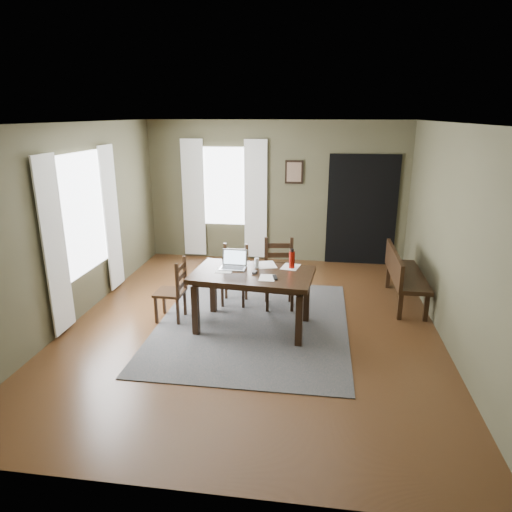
# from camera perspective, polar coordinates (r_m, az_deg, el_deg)

# --- Properties ---
(ground) EXTENTS (5.00, 6.00, 0.01)m
(ground) POSITION_cam_1_polar(r_m,az_deg,el_deg) (6.44, -0.38, -8.50)
(ground) COLOR #492C16
(room_shell) EXTENTS (5.02, 6.02, 2.71)m
(room_shell) POSITION_cam_1_polar(r_m,az_deg,el_deg) (5.88, -0.41, 7.55)
(room_shell) COLOR #4A4830
(room_shell) RESTS_ON ground
(rug) EXTENTS (2.60, 3.20, 0.01)m
(rug) POSITION_cam_1_polar(r_m,az_deg,el_deg) (6.44, -0.38, -8.41)
(rug) COLOR #3E3E3E
(rug) RESTS_ON ground
(dining_table) EXTENTS (1.65, 1.08, 0.79)m
(dining_table) POSITION_cam_1_polar(r_m,az_deg,el_deg) (6.06, -0.41, -2.95)
(dining_table) COLOR black
(dining_table) RESTS_ON rug
(chair_end) EXTENTS (0.40, 0.40, 0.89)m
(chair_end) POSITION_cam_1_polar(r_m,az_deg,el_deg) (6.49, -10.31, -4.29)
(chair_end) COLOR black
(chair_end) RESTS_ON rug
(chair_back_left) EXTENTS (0.40, 0.40, 0.90)m
(chair_back_left) POSITION_cam_1_polar(r_m,az_deg,el_deg) (6.98, -2.66, -2.43)
(chair_back_left) COLOR black
(chair_back_left) RESTS_ON rug
(chair_back_right) EXTENTS (0.51, 0.51, 1.03)m
(chair_back_right) POSITION_cam_1_polar(r_m,az_deg,el_deg) (6.84, 2.90, -2.29)
(chair_back_right) COLOR black
(chair_back_right) RESTS_ON rug
(bench) EXTENTS (0.47, 1.47, 0.83)m
(bench) POSITION_cam_1_polar(r_m,az_deg,el_deg) (7.30, 17.82, -1.96)
(bench) COLOR black
(bench) RESTS_ON ground
(laptop) EXTENTS (0.35, 0.28, 0.24)m
(laptop) POSITION_cam_1_polar(r_m,az_deg,el_deg) (6.21, -2.79, -0.89)
(laptop) COLOR #B7B7BC
(laptop) RESTS_ON dining_table
(computer_mouse) EXTENTS (0.06, 0.09, 0.03)m
(computer_mouse) POSITION_cam_1_polar(r_m,az_deg,el_deg) (5.99, -0.18, -2.04)
(computer_mouse) COLOR #3F3F42
(computer_mouse) RESTS_ON dining_table
(tv_remote) EXTENTS (0.08, 0.17, 0.02)m
(tv_remote) POSITION_cam_1_polar(r_m,az_deg,el_deg) (5.83, 2.38, -2.69)
(tv_remote) COLOR black
(tv_remote) RESTS_ON dining_table
(drinking_glass) EXTENTS (0.07, 0.07, 0.14)m
(drinking_glass) POSITION_cam_1_polar(r_m,az_deg,el_deg) (6.19, 0.09, -0.87)
(drinking_glass) COLOR silver
(drinking_glass) RESTS_ON dining_table
(water_bottle) EXTENTS (0.08, 0.08, 0.27)m
(water_bottle) POSITION_cam_1_polar(r_m,az_deg,el_deg) (6.18, 4.51, -0.42)
(water_bottle) COLOR #B3190D
(water_bottle) RESTS_ON dining_table
(paper_a) EXTENTS (0.22, 0.29, 0.00)m
(paper_a) POSITION_cam_1_polar(r_m,az_deg,el_deg) (6.14, -3.93, -1.72)
(paper_a) COLOR white
(paper_a) RESTS_ON dining_table
(paper_b) EXTENTS (0.20, 0.27, 0.00)m
(paper_b) POSITION_cam_1_polar(r_m,az_deg,el_deg) (5.84, 1.42, -2.73)
(paper_b) COLOR white
(paper_b) RESTS_ON dining_table
(paper_c) EXTENTS (0.34, 0.39, 0.00)m
(paper_c) POSITION_cam_1_polar(r_m,az_deg,el_deg) (6.33, 1.28, -1.09)
(paper_c) COLOR white
(paper_c) RESTS_ON dining_table
(paper_d) EXTENTS (0.28, 0.33, 0.00)m
(paper_d) POSITION_cam_1_polar(r_m,az_deg,el_deg) (6.26, 4.33, -1.35)
(paper_d) COLOR white
(paper_d) RESTS_ON dining_table
(window_left) EXTENTS (0.01, 1.30, 1.70)m
(window_left) POSITION_cam_1_polar(r_m,az_deg,el_deg) (6.93, -20.87, 4.95)
(window_left) COLOR white
(window_left) RESTS_ON ground
(window_back) EXTENTS (1.00, 0.01, 1.50)m
(window_back) POSITION_cam_1_polar(r_m,az_deg,el_deg) (9.00, -3.98, 8.68)
(window_back) COLOR white
(window_back) RESTS_ON ground
(curtain_left_near) EXTENTS (0.03, 0.48, 2.30)m
(curtain_left_near) POSITION_cam_1_polar(r_m,az_deg,el_deg) (6.29, -23.87, 1.05)
(curtain_left_near) COLOR silver
(curtain_left_near) RESTS_ON ground
(curtain_left_far) EXTENTS (0.03, 0.48, 2.30)m
(curtain_left_far) POSITION_cam_1_polar(r_m,az_deg,el_deg) (7.68, -17.60, 4.49)
(curtain_left_far) COLOR silver
(curtain_left_far) RESTS_ON ground
(curtain_back_left) EXTENTS (0.44, 0.03, 2.30)m
(curtain_back_left) POSITION_cam_1_polar(r_m,az_deg,el_deg) (9.16, -7.81, 7.13)
(curtain_back_left) COLOR silver
(curtain_back_left) RESTS_ON ground
(curtain_back_right) EXTENTS (0.44, 0.03, 2.30)m
(curtain_back_right) POSITION_cam_1_polar(r_m,az_deg,el_deg) (8.90, -0.05, 7.00)
(curtain_back_right) COLOR silver
(curtain_back_right) RESTS_ON ground
(framed_picture) EXTENTS (0.34, 0.03, 0.44)m
(framed_picture) POSITION_cam_1_polar(r_m,az_deg,el_deg) (8.78, 4.78, 10.42)
(framed_picture) COLOR black
(framed_picture) RESTS_ON ground
(doorway_back) EXTENTS (1.30, 0.03, 2.10)m
(doorway_back) POSITION_cam_1_polar(r_m,az_deg,el_deg) (8.91, 13.08, 5.57)
(doorway_back) COLOR black
(doorway_back) RESTS_ON ground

